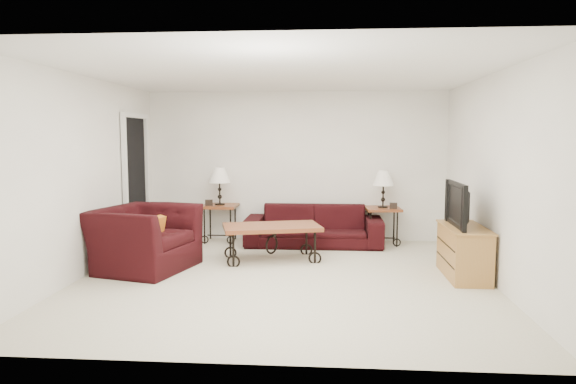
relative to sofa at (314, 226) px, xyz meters
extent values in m
plane|color=beige|center=(-0.31, -2.02, -0.32)|extent=(5.00, 5.00, 0.00)
cube|color=white|center=(-0.31, 0.48, 0.93)|extent=(5.00, 0.02, 2.50)
cube|color=white|center=(-0.31, -4.52, 0.93)|extent=(5.00, 0.02, 2.50)
cube|color=white|center=(-2.81, -2.02, 0.93)|extent=(0.02, 5.00, 2.50)
cube|color=white|center=(2.19, -2.02, 0.93)|extent=(0.02, 5.00, 2.50)
plane|color=white|center=(-0.31, -2.02, 2.18)|extent=(5.00, 5.00, 0.00)
cube|color=black|center=(-2.78, -0.37, 0.70)|extent=(0.08, 0.94, 2.04)
imported|color=black|center=(0.00, 0.00, 0.00)|extent=(2.18, 0.85, 0.64)
cube|color=brown|center=(-1.56, 0.18, -0.01)|extent=(0.57, 0.57, 0.62)
cube|color=brown|center=(1.12, 0.18, -0.02)|extent=(0.59, 0.59, 0.60)
cube|color=black|center=(-1.71, 0.03, 0.35)|extent=(0.12, 0.04, 0.10)
cube|color=black|center=(1.27, 0.03, 0.33)|extent=(0.12, 0.03, 0.10)
cube|color=brown|center=(-0.56, -1.09, -0.07)|extent=(1.48, 1.04, 0.50)
imported|color=black|center=(-2.19, -1.72, 0.09)|extent=(1.39, 1.51, 0.82)
cube|color=#BE6718|center=(-2.04, -1.77, 0.20)|extent=(0.19, 0.38, 0.37)
cube|color=#A2753C|center=(1.92, -1.79, 0.00)|extent=(0.44, 1.07, 0.64)
imported|color=black|center=(1.90, -1.79, 0.60)|extent=(0.13, 0.95, 0.55)
ellipsoid|color=black|center=(0.52, -0.17, -0.13)|extent=(0.31, 0.25, 0.38)
camera|label=1|loc=(0.23, -8.36, 1.42)|focal=32.79mm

